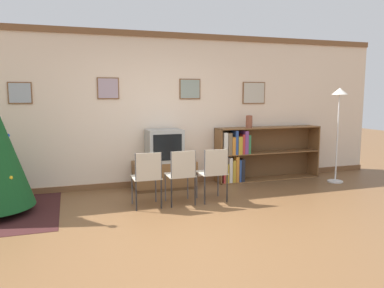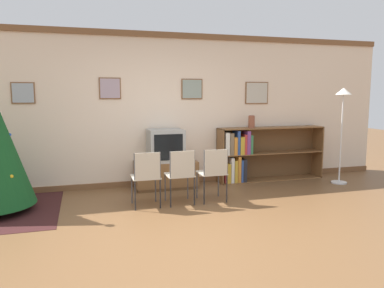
% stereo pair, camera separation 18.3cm
% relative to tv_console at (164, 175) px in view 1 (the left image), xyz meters
% --- Properties ---
extents(ground_plane, '(24.00, 24.00, 0.00)m').
position_rel_tv_console_xyz_m(ground_plane, '(-0.13, -2.12, -0.24)').
color(ground_plane, brown).
extents(wall_back, '(9.18, 0.11, 2.70)m').
position_rel_tv_console_xyz_m(wall_back, '(-0.13, 0.32, 1.11)').
color(wall_back, beige).
rests_on(wall_back, ground_plane).
extents(tv_console, '(1.07, 0.50, 0.47)m').
position_rel_tv_console_xyz_m(tv_console, '(0.00, 0.00, 0.00)').
color(tv_console, brown).
rests_on(tv_console, ground_plane).
extents(television, '(0.60, 0.48, 0.56)m').
position_rel_tv_console_xyz_m(television, '(0.00, -0.00, 0.51)').
color(television, '#9E9E99').
rests_on(television, tv_console).
extents(folding_chair_left, '(0.40, 0.40, 0.82)m').
position_rel_tv_console_xyz_m(folding_chair_left, '(-0.51, -1.04, 0.23)').
color(folding_chair_left, '#BCB29E').
rests_on(folding_chair_left, ground_plane).
extents(folding_chair_center, '(0.40, 0.40, 0.82)m').
position_rel_tv_console_xyz_m(folding_chair_center, '(0.00, -1.04, 0.23)').
color(folding_chair_center, '#BCB29E').
rests_on(folding_chair_center, ground_plane).
extents(folding_chair_right, '(0.40, 0.40, 0.82)m').
position_rel_tv_console_xyz_m(folding_chair_right, '(0.51, -1.04, 0.23)').
color(folding_chair_right, '#BCB29E').
rests_on(folding_chair_right, ground_plane).
extents(bookshelf, '(2.08, 0.36, 1.01)m').
position_rel_tv_console_xyz_m(bookshelf, '(1.67, 0.08, 0.27)').
color(bookshelf, brown).
rests_on(bookshelf, ground_plane).
extents(vase, '(0.12, 0.12, 0.23)m').
position_rel_tv_console_xyz_m(vase, '(1.64, 0.04, 0.89)').
color(vase, brown).
rests_on(vase, bookshelf).
extents(standing_lamp, '(0.28, 0.28, 1.74)m').
position_rel_tv_console_xyz_m(standing_lamp, '(3.14, -0.56, 1.10)').
color(standing_lamp, silver).
rests_on(standing_lamp, ground_plane).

